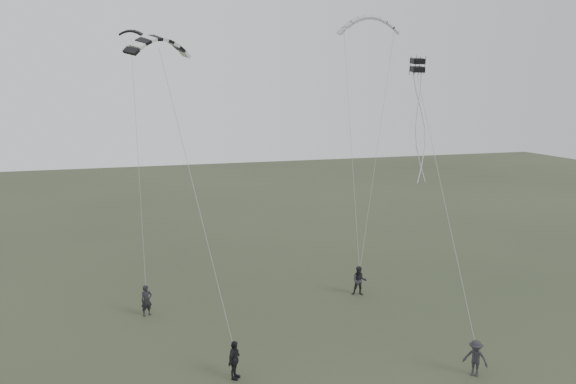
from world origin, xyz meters
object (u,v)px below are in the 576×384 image
object	(u,v)px
flyer_far	(475,358)
kite_striped	(158,38)
kite_pale_large	(369,17)
flyer_left	(147,300)
kite_box	(417,65)
flyer_right	(359,281)
kite_dark_small	(130,31)
flyer_center	(234,360)

from	to	relation	value
flyer_far	kite_striped	distance (m)	20.27
kite_pale_large	kite_striped	size ratio (longest dim) A/B	1.29
flyer_far	kite_pale_large	bearing A→B (deg)	129.65
flyer_left	kite_pale_large	distance (m)	23.26
flyer_left	kite_box	size ratio (longest dim) A/B	2.37
flyer_right	kite_pale_large	distance (m)	17.67
kite_box	kite_dark_small	bearing A→B (deg)	167.60
flyer_left	kite_striped	world-z (taller)	kite_striped
flyer_center	kite_pale_large	bearing A→B (deg)	-5.92
flyer_left	flyer_far	world-z (taller)	flyer_left
flyer_far	kite_dark_small	world-z (taller)	kite_dark_small
flyer_left	flyer_right	xyz separation A→B (m)	(12.44, -0.54, 0.03)
flyer_center	kite_dark_small	bearing A→B (deg)	50.94
flyer_far	kite_box	bearing A→B (deg)	127.56
kite_striped	flyer_left	bearing A→B (deg)	83.39
flyer_left	flyer_center	bearing A→B (deg)	-87.12
flyer_left	kite_pale_large	world-z (taller)	kite_pale_large
flyer_far	kite_striped	xyz separation A→B (m)	(-12.20, 8.48, 13.78)
flyer_left	flyer_far	bearing A→B (deg)	-58.18
flyer_far	flyer_left	bearing A→B (deg)	-171.75
kite_dark_small	kite_pale_large	world-z (taller)	kite_pale_large
flyer_left	flyer_right	size ratio (longest dim) A/B	0.97
kite_dark_small	kite_box	bearing A→B (deg)	-7.97
flyer_center	kite_box	size ratio (longest dim) A/B	2.36
flyer_center	flyer_far	bearing A→B (deg)	-69.92
kite_dark_small	kite_striped	size ratio (longest dim) A/B	0.39
flyer_right	flyer_center	world-z (taller)	flyer_right
flyer_center	flyer_left	bearing A→B (deg)	57.08
flyer_center	kite_pale_large	xyz separation A→B (m)	(12.45, 14.04, 16.17)
kite_striped	kite_pale_large	bearing A→B (deg)	0.66
flyer_center	kite_striped	xyz separation A→B (m)	(-2.18, 5.69, 13.74)
flyer_right	kite_pale_large	bearing A→B (deg)	84.86
flyer_right	flyer_center	xyz separation A→B (m)	(-9.23, -7.61, -0.03)
flyer_far	kite_striped	world-z (taller)	kite_striped
kite_pale_large	kite_striped	bearing A→B (deg)	-131.32
flyer_left	kite_striped	bearing A→B (deg)	-86.12
flyer_left	kite_striped	xyz separation A→B (m)	(1.02, -2.47, 13.74)
flyer_left	kite_striped	distance (m)	13.99
flyer_center	flyer_far	distance (m)	10.40
flyer_left	flyer_center	size ratio (longest dim) A/B	1.01
flyer_left	kite_box	bearing A→B (deg)	-27.17
flyer_far	kite_pale_large	distance (m)	23.50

